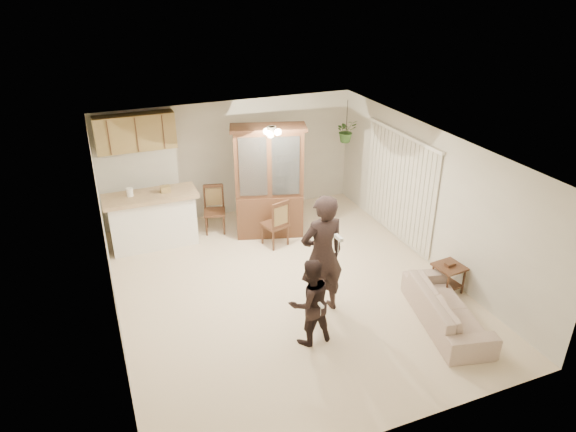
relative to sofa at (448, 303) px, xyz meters
name	(u,v)px	position (x,y,z in m)	size (l,w,h in m)	color
floor	(287,287)	(-1.91, 1.81, -0.37)	(6.50, 6.50, 0.00)	beige
ceiling	(287,148)	(-1.91, 1.81, 2.13)	(5.50, 6.50, 0.02)	white
wall_back	(231,159)	(-1.91, 5.06, 0.88)	(5.50, 0.02, 2.50)	beige
wall_front	(397,348)	(-1.91, -1.44, 0.88)	(5.50, 0.02, 2.50)	beige
wall_left	(108,254)	(-4.66, 1.81, 0.88)	(0.02, 6.50, 2.50)	beige
wall_right	(429,197)	(0.84, 1.81, 0.88)	(0.02, 6.50, 2.50)	beige
breakfast_bar	(153,222)	(-3.76, 4.16, 0.13)	(1.60, 0.55, 1.00)	white
bar_top	(150,196)	(-3.76, 4.16, 0.68)	(1.75, 0.70, 0.08)	tan
upper_cabinets	(135,132)	(-3.81, 4.88, 1.73)	(1.50, 0.34, 0.70)	olive
vertical_blinds	(399,187)	(0.80, 2.71, 0.73)	(0.06, 2.30, 2.10)	beige
ceiling_fixture	(272,132)	(-1.71, 3.01, 2.03)	(0.36, 0.36, 0.20)	beige
hanging_plant	(346,131)	(0.39, 4.21, 1.48)	(0.43, 0.37, 0.48)	#305722
plant_cord	(347,116)	(0.39, 4.21, 1.81)	(0.01, 0.01, 0.65)	black
sofa	(448,303)	(0.00, 0.00, 0.00)	(1.87, 0.73, 0.73)	beige
adult	(322,261)	(-1.63, 1.04, 0.53)	(0.66, 0.43, 1.80)	black
child	(310,302)	(-2.11, 0.41, 0.31)	(0.66, 0.51, 1.35)	black
china_hutch	(269,183)	(-1.50, 3.79, 0.75)	(1.54, 0.94, 2.27)	#3A2315
side_table	(448,278)	(0.57, 0.71, -0.11)	(0.49, 0.49, 0.55)	#3A2315
chair_bar	(215,219)	(-2.51, 4.30, -0.09)	(0.52, 0.52, 0.97)	#3A2315
chair_hutch_left	(174,219)	(-3.29, 4.62, -0.10)	(0.51, 0.51, 0.96)	#3A2315
chair_hutch_right	(275,232)	(-1.56, 3.31, -0.09)	(0.54, 0.54, 0.98)	#3A2315
controller_adult	(339,238)	(-1.61, 0.58, 1.16)	(0.05, 0.17, 0.05)	silver
controller_child	(321,305)	(-2.09, 0.09, 0.46)	(0.04, 0.12, 0.04)	silver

